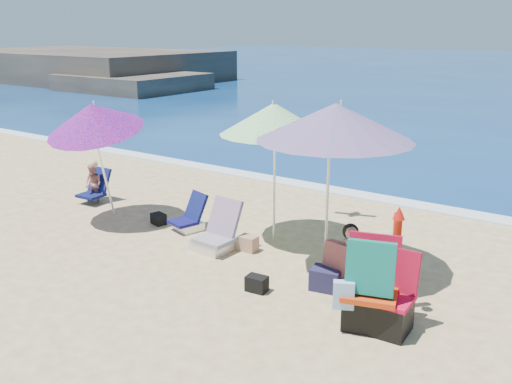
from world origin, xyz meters
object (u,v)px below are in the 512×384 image
Objects in this scene: furled_umbrella at (396,253)px; person_center at (349,259)px; umbrella_blue at (93,118)px; camp_chair_left at (388,308)px; umbrella_turquoise at (335,122)px; chair_rainbow at (216,237)px; person_left at (94,184)px; umbrella_striped at (274,119)px; camp_chair_right at (369,295)px; chair_navy at (189,220)px.

person_center is (-0.72, 0.21, -0.33)m from furled_umbrella.
camp_chair_left is at bearing -6.49° from umbrella_blue.
umbrella_turquoise is 3.10× the size of person_center.
camp_chair_left is at bearing -13.96° from chair_rainbow.
umbrella_blue is 6.10m from camp_chair_left.
person_center is at bearing 139.86° from camp_chair_left.
umbrella_blue is 5.81m from furled_umbrella.
person_left is (-6.72, 0.85, -0.38)m from furled_umbrella.
umbrella_striped is (-1.40, 0.62, -0.16)m from umbrella_turquoise.
camp_chair_left is (3.23, -0.80, 0.08)m from chair_rainbow.
person_left is at bearing 177.14° from umbrella_turquoise.
camp_chair_right is at bearing -12.15° from person_left.
umbrella_striped reaches higher than camp_chair_left.
chair_navy is at bearing 161.67° from camp_chair_right.
umbrella_turquoise is at bearing -3.41° from chair_navy.
furled_umbrella is (5.69, -0.14, -1.15)m from umbrella_blue.
umbrella_striped is at bearing 155.23° from furled_umbrella.
camp_chair_left is (1.34, -1.10, -1.91)m from umbrella_turquoise.
furled_umbrella is at bearing -16.07° from person_center.
umbrella_striped is 3.49m from camp_chair_right.
person_left is (-3.63, 0.57, 0.19)m from chair_rainbow.
furled_umbrella reaches higher than person_left.
umbrella_blue is (-3.09, -1.06, -0.12)m from umbrella_striped.
furled_umbrella is 1.96× the size of chair_navy.
person_center is at bearing 0.79° from umbrella_blue.
furled_umbrella is at bearing -1.41° from umbrella_blue.
umbrella_blue is at bearing -179.21° from person_center.
umbrella_striped is 4.45m from person_left.
umbrella_turquoise is 2.48× the size of camp_chair_right.
umbrella_blue is 1.97m from person_left.
umbrella_striped is 2.45× the size of camp_chair_left.
umbrella_blue reaches higher than chair_rainbow.
chair_rainbow is at bearing -171.05° from umbrella_turquoise.
chair_rainbow is at bearing -117.99° from umbrella_striped.
umbrella_striped is at bearing 152.16° from person_center.
umbrella_striped is 2.04× the size of camp_chair_right.
umbrella_striped reaches higher than chair_rainbow.
furled_umbrella is at bearing -7.25° from person_left.
chair_navy is (-1.47, -0.45, -1.87)m from umbrella_striped.
chair_rainbow is at bearing 178.26° from person_center.
chair_navy is 4.22m from camp_chair_right.
chair_rainbow is at bearing 174.81° from furled_umbrella.
camp_chair_right is at bearing -50.37° from person_center.
chair_rainbow is 0.91× the size of person_left.
furled_umbrella reaches higher than person_center.
chair_navy is 0.79× the size of person_center.
umbrella_turquoise is at bearing -2.86° from person_left.
chair_navy is 0.63× the size of camp_chair_right.
camp_chair_left is 0.26m from camp_chair_right.
chair_rainbow is (-1.89, -0.30, -1.99)m from umbrella_turquoise.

